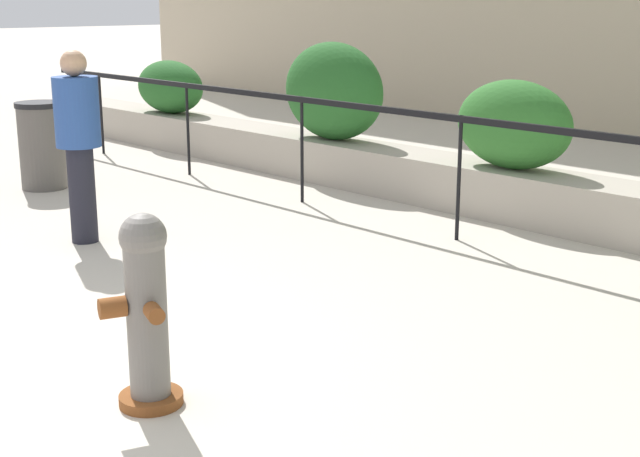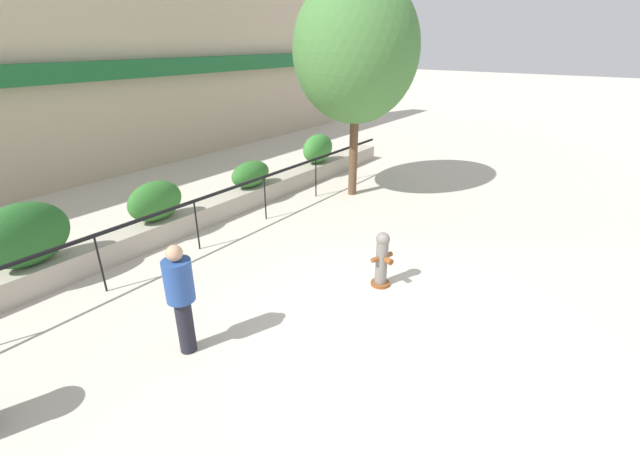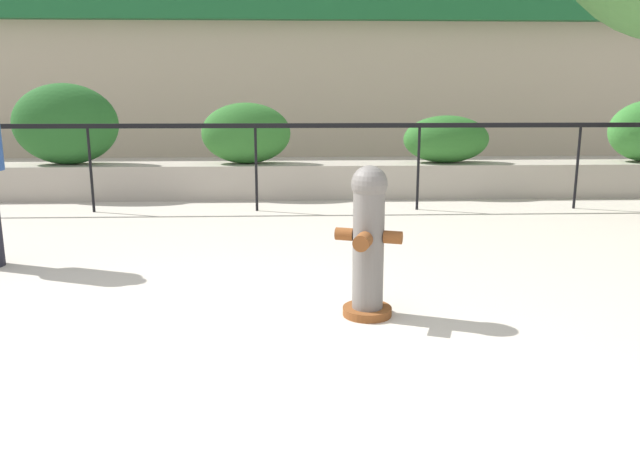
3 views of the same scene
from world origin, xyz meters
TOP-DOWN VIEW (x-y plane):
  - ground_plane at (0.00, 0.00)m, footprint 120.00×120.00m
  - planter_wall_low at (0.00, 6.00)m, footprint 18.00×0.70m
  - fence_railing_segment at (-0.00, 4.90)m, footprint 15.00×0.05m
  - hedge_bush_1 at (-2.81, 6.00)m, footprint 1.53×0.70m
  - hedge_bush_2 at (-0.21, 6.00)m, footprint 1.31×0.64m
  - hedge_bush_3 at (2.77, 6.00)m, footprint 1.28×0.65m
  - fire_hydrant at (1.02, 0.95)m, footprint 0.48×0.48m

SIDE VIEW (x-z plane):
  - ground_plane at x=0.00m, z-range 0.00..0.00m
  - planter_wall_low at x=0.00m, z-range 0.00..0.50m
  - fire_hydrant at x=1.02m, z-range 0.01..1.09m
  - hedge_bush_3 at x=2.77m, z-range 0.50..1.20m
  - hedge_bush_2 at x=-0.21m, z-range 0.50..1.39m
  - fence_railing_segment at x=0.00m, z-range 0.44..1.59m
  - hedge_bush_1 at x=-2.81m, z-range 0.50..1.67m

